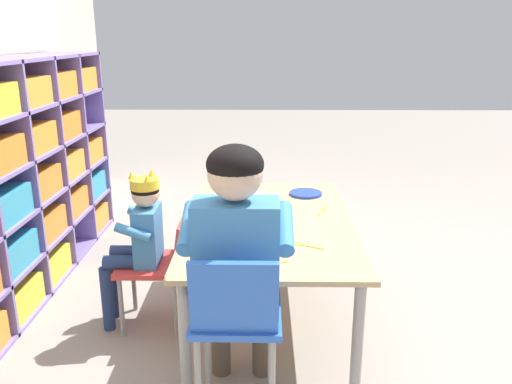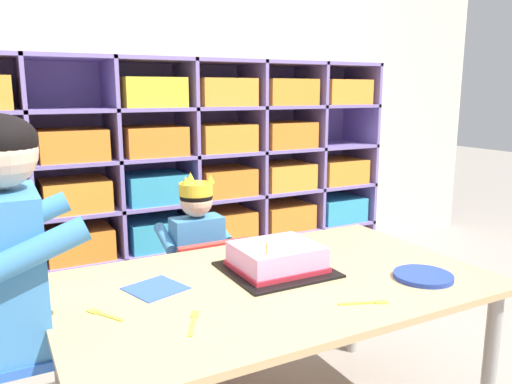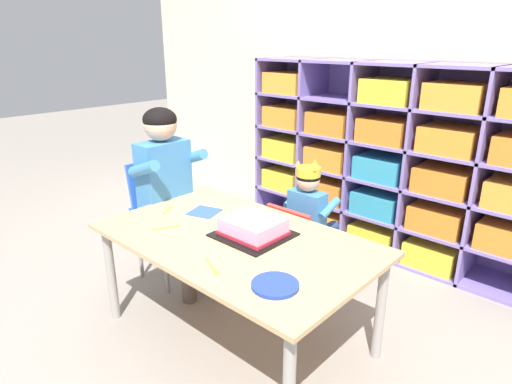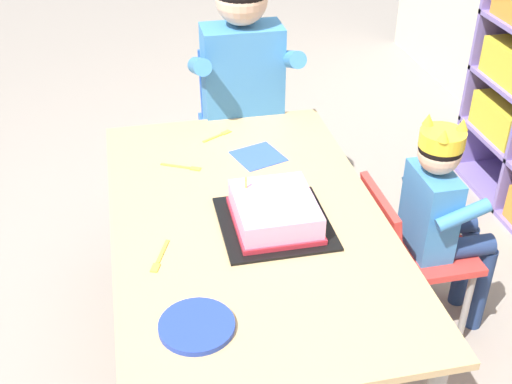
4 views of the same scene
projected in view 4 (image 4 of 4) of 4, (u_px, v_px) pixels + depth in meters
name	position (u px, v px, depth m)	size (l,w,h in m)	color
ground	(249.00, 350.00, 2.26)	(16.00, 16.00, 0.00)	gray
activity_table	(248.00, 233.00, 1.98)	(1.33, 0.80, 0.56)	tan
classroom_chair_blue	(407.00, 248.00, 2.18)	(0.32, 0.35, 0.57)	red
child_with_crown	(443.00, 206.00, 2.11)	(0.30, 0.31, 0.81)	#3D7FBC
classroom_chair_adult_side	(241.00, 123.00, 2.67)	(0.36, 0.32, 0.75)	blue
adult_helper_seated	(246.00, 87.00, 2.45)	(0.44, 0.41, 1.09)	#3D7FBC
birthday_cake_on_tray	(275.00, 214.00, 1.90)	(0.33, 0.32, 0.13)	black
paper_plate_stack	(197.00, 326.00, 1.57)	(0.18, 0.18, 0.01)	#233DA3
paper_napkin_square	(258.00, 156.00, 2.25)	(0.15, 0.15, 0.00)	#3356B7
fork_scattered_mid_table	(183.00, 167.00, 2.19)	(0.08, 0.13, 0.00)	yellow
fork_near_child_seat	(160.00, 258.00, 1.79)	(0.14, 0.06, 0.00)	yellow
fork_near_cake_tray	(219.00, 135.00, 2.38)	(0.08, 0.12, 0.00)	yellow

